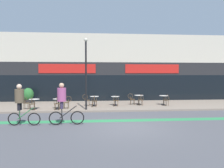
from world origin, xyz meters
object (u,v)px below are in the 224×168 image
bistro_table_2 (94,99)px  cafe_chair_2_near (94,100)px  bistro_table_0 (34,102)px  cafe_chair_1_side (67,101)px  cyclist_0 (20,101)px  bistro_table_5 (164,98)px  cafe_chair_5_near (166,99)px  cafe_chair_0_side (25,102)px  cafe_chair_1_near (57,103)px  cafe_chair_2_side (86,99)px  cafe_chair_3_near (116,100)px  cafe_chair_4_near (141,99)px  cafe_chair_0_near (32,103)px  bistro_table_1 (58,101)px  bistro_table_4 (139,98)px  cafe_chair_4_side (131,98)px  lamp_post (86,68)px  cyclist_1 (63,101)px  bistro_table_3 (115,99)px  planter_pot (28,95)px

bistro_table_2 → cafe_chair_2_near: bearing=-90.7°
bistro_table_0 → cafe_chair_1_side: 2.31m
cyclist_0 → bistro_table_5: bearing=36.9°
cafe_chair_1_side → cafe_chair_5_near: bearing=-175.8°
cafe_chair_0_side → cyclist_0: (1.14, -4.56, 0.60)m
cafe_chair_1_near → cafe_chair_2_side: size_ratio=1.00×
cafe_chair_2_side → cafe_chair_3_near: 2.35m
cafe_chair_4_near → cafe_chair_5_near: size_ratio=1.00×
cafe_chair_1_near → cafe_chair_1_side: size_ratio=1.00×
bistro_table_2 → cafe_chair_0_near: size_ratio=0.82×
bistro_table_1 → cafe_chair_0_side: size_ratio=0.85×
cafe_chair_0_side → cafe_chair_2_side: bearing=16.0°
bistro_table_4 → cafe_chair_0_near: bearing=-163.7°
cafe_chair_0_near → cafe_chair_2_side: (3.63, 1.95, 0.00)m
bistro_table_2 → cafe_chair_2_side: bearing=179.9°
bistro_table_1 → bistro_table_5: (8.19, 1.29, 0.02)m
cafe_chair_3_near → cafe_chair_1_near: bearing=115.3°
cafe_chair_0_side → cafe_chair_2_near: size_ratio=1.00×
cafe_chair_4_side → lamp_post: bearing=-148.7°
cyclist_0 → cafe_chair_4_side: bearing=47.5°
cafe_chair_4_side → cyclist_0: (-6.78, -6.26, 0.60)m
cafe_chair_0_side → cafe_chair_5_near: 10.53m
cyclist_1 → bistro_table_2: bearing=72.0°
bistro_table_3 → cafe_chair_1_near: cafe_chair_1_near is taller
cafe_chair_5_near → planter_pot: planter_pot is taller
bistro_table_1 → cafe_chair_3_near: 4.31m
bistro_table_1 → bistro_table_2: bearing=27.0°
cafe_chair_4_near → bistro_table_0: bearing=93.7°
bistro_table_0 → bistro_table_5: bistro_table_5 is taller
cafe_chair_4_near → lamp_post: (-4.25, -1.59, 2.38)m
cafe_chair_4_near → cafe_chair_0_near: bearing=98.1°
cafe_chair_1_near → cafe_chair_2_side: 2.76m
cafe_chair_2_side → lamp_post: bearing=-87.8°
bistro_table_1 → cafe_chair_3_near: size_ratio=0.85×
bistro_table_1 → lamp_post: (1.99, -0.53, 2.37)m
cafe_chair_4_near → cafe_chair_1_side: bearing=96.7°
bistro_table_3 → cafe_chair_4_near: (1.99, -0.35, 0.01)m
cafe_chair_3_near → cafe_chair_4_side: same height
cafe_chair_3_near → cyclist_1: cyclist_1 is taller
bistro_table_5 → cyclist_1: cyclist_1 is taller
bistro_table_0 → bistro_table_4: (7.92, 1.69, 0.03)m
cafe_chair_4_near → bistro_table_5: bearing=-87.2°
bistro_table_3 → cyclist_0: 8.09m
bistro_table_3 → bistro_table_4: (1.99, 0.28, 0.04)m
cafe_chair_5_near → lamp_post: bearing=92.7°
cafe_chair_0_near → cafe_chair_2_side: bearing=-69.9°
cafe_chair_4_near → lamp_post: 5.12m
cafe_chair_0_side → cafe_chair_2_near: bearing=6.9°
cafe_chair_3_near → cafe_chair_5_near: size_ratio=1.00×
bistro_table_4 → cafe_chair_0_side: (-8.55, -1.69, -0.03)m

